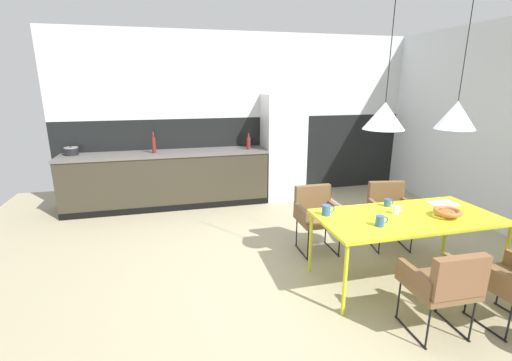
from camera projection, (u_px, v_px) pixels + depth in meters
name	position (u px, v px, depth m)	size (l,w,h in m)	color
ground_plane	(308.00, 281.00, 3.71)	(8.34, 8.34, 0.00)	tan
back_wall_splashback_dark	(244.00, 156.00, 6.46)	(6.35, 0.12, 1.43)	black
back_wall_panel_upper	(244.00, 75.00, 6.08)	(6.35, 0.12, 1.43)	silver
kitchen_counter	(168.00, 179.00, 5.87)	(3.32, 0.63, 0.92)	#363225
refrigerator_column	(283.00, 147.00, 6.21)	(0.69, 0.60, 1.83)	silver
dining_table	(407.00, 219.00, 3.55)	(1.82, 0.86, 0.72)	yellow
armchair_near_window	(389.00, 206.00, 4.43)	(0.55, 0.54, 0.80)	brown
armchair_facing_counter	(446.00, 281.00, 2.77)	(0.50, 0.48, 0.78)	brown
armchair_head_of_table	(316.00, 210.00, 4.30)	(0.49, 0.47, 0.80)	brown
fruit_bowl	(448.00, 212.00, 3.50)	(0.27, 0.27, 0.08)	#B2662D
open_book	(442.00, 204.00, 3.88)	(0.29, 0.20, 0.02)	white
mug_wide_latte	(388.00, 203.00, 3.81)	(0.11, 0.07, 0.08)	#335B93
mug_dark_espresso	(380.00, 221.00, 3.27)	(0.13, 0.08, 0.10)	#335B93
mug_short_terracotta	(396.00, 210.00, 3.58)	(0.11, 0.07, 0.08)	white
mug_tall_blue	(327.00, 210.00, 3.55)	(0.13, 0.09, 0.11)	#335B93
cooking_pot	(71.00, 151.00, 5.51)	(0.21, 0.21, 0.15)	black
bottle_vinegar_dark	(248.00, 143.00, 5.97)	(0.07, 0.07, 0.28)	maroon
bottle_wine_green	(154.00, 144.00, 5.65)	(0.06, 0.06, 0.35)	maroon
pendant_lamp_over_table_near	(384.00, 116.00, 3.21)	(0.38, 0.38, 1.20)	black
pendant_lamp_over_table_far	(456.00, 115.00, 3.32)	(0.37, 0.37, 1.21)	black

